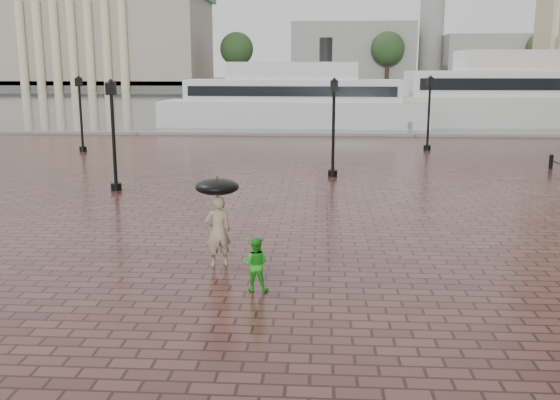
# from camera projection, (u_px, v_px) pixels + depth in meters

# --- Properties ---
(ground) EXTENTS (300.00, 300.00, 0.00)m
(ground) POSITION_uv_depth(u_px,v_px,m) (223.00, 269.00, 15.66)
(ground) COLOR #3C1D1B
(ground) RESTS_ON ground
(harbour_water) EXTENTS (240.00, 240.00, 0.00)m
(harbour_water) POSITION_uv_depth(u_px,v_px,m) (307.00, 98.00, 105.48)
(harbour_water) COLOR #424B50
(harbour_water) RESTS_ON ground
(quay_edge) EXTENTS (80.00, 0.60, 0.30)m
(quay_edge) POSITION_uv_depth(u_px,v_px,m) (288.00, 135.00, 46.90)
(quay_edge) COLOR slate
(quay_edge) RESTS_ON ground
(far_shore) EXTENTS (300.00, 60.00, 2.00)m
(far_shore) POSITION_uv_depth(u_px,v_px,m) (313.00, 83.00, 171.66)
(far_shore) COLOR #4C4C47
(far_shore) RESTS_ON ground
(museum) EXTENTS (57.00, 32.50, 26.00)m
(museum) POSITION_uv_depth(u_px,v_px,m) (95.00, 32.00, 157.47)
(museum) COLOR gray
(museum) RESTS_ON ground
(distant_skyline) EXTENTS (102.50, 22.00, 33.00)m
(distant_skyline) POSITION_uv_depth(u_px,v_px,m) (503.00, 50.00, 157.07)
(distant_skyline) COLOR gray
(distant_skyline) RESTS_ON ground
(far_trees) EXTENTS (188.00, 8.00, 13.50)m
(far_trees) POSITION_uv_depth(u_px,v_px,m) (312.00, 49.00, 148.44)
(far_trees) COLOR #2D2119
(far_trees) RESTS_ON ground
(street_lamps) EXTENTS (21.44, 14.44, 4.40)m
(street_lamps) POSITION_uv_depth(u_px,v_px,m) (245.00, 120.00, 32.36)
(street_lamps) COLOR black
(street_lamps) RESTS_ON ground
(adult_pedestrian) EXTENTS (0.78, 0.66, 1.82)m
(adult_pedestrian) POSITION_uv_depth(u_px,v_px,m) (218.00, 231.00, 15.78)
(adult_pedestrian) COLOR tan
(adult_pedestrian) RESTS_ON ground
(child_pedestrian) EXTENTS (0.64, 0.51, 1.25)m
(child_pedestrian) POSITION_uv_depth(u_px,v_px,m) (255.00, 264.00, 14.04)
(child_pedestrian) COLOR green
(child_pedestrian) RESTS_ON ground
(ferry_near) EXTENTS (23.04, 6.56, 7.48)m
(ferry_near) POSITION_uv_depth(u_px,v_px,m) (294.00, 100.00, 53.67)
(ferry_near) COLOR #BBBBBB
(ferry_near) RESTS_ON ground
(ferry_far) EXTENTS (27.05, 6.95, 8.84)m
(ferry_far) POSITION_uv_depth(u_px,v_px,m) (532.00, 95.00, 54.30)
(ferry_far) COLOR #BBBBBB
(ferry_far) RESTS_ON ground
(umbrella) EXTENTS (1.10, 1.10, 1.18)m
(umbrella) POSITION_uv_depth(u_px,v_px,m) (217.00, 187.00, 15.54)
(umbrella) COLOR black
(umbrella) RESTS_ON ground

